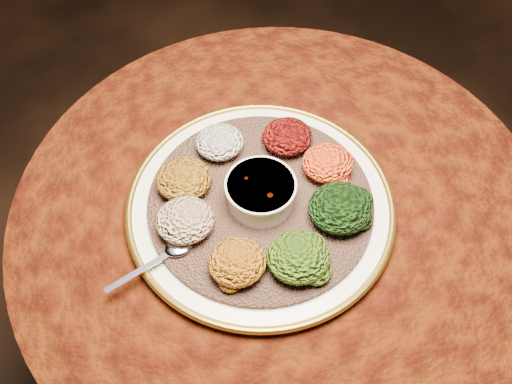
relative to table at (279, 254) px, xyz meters
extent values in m
plane|color=black|center=(0.00, 0.00, -0.55)|extent=(4.00, 4.00, 0.00)
cylinder|color=black|center=(0.00, 0.00, -0.53)|extent=(0.44, 0.44, 0.04)
cylinder|color=black|center=(0.00, 0.00, -0.21)|extent=(0.12, 0.12, 0.68)
cylinder|color=black|center=(0.00, 0.00, 0.15)|extent=(0.80, 0.80, 0.04)
cylinder|color=#3B1405|center=(0.00, 0.00, 0.00)|extent=(0.93, 0.93, 0.34)
cylinder|color=#3B1405|center=(0.00, 0.00, 0.17)|extent=(0.96, 0.96, 0.01)
cylinder|color=white|center=(-0.04, 0.00, 0.19)|extent=(0.52, 0.52, 0.02)
torus|color=gold|center=(-0.04, 0.00, 0.20)|extent=(0.47, 0.47, 0.01)
cylinder|color=brown|center=(-0.04, 0.00, 0.20)|extent=(0.44, 0.44, 0.01)
cylinder|color=silver|center=(-0.04, 0.00, 0.23)|extent=(0.11, 0.11, 0.05)
cylinder|color=silver|center=(-0.04, 0.00, 0.26)|extent=(0.12, 0.12, 0.01)
cylinder|color=#4F0703|center=(-0.04, 0.00, 0.25)|extent=(0.09, 0.09, 0.01)
ellipsoid|color=silver|center=(-0.19, -0.06, 0.21)|extent=(0.04, 0.03, 0.01)
cube|color=silver|center=(-0.26, -0.09, 0.21)|extent=(0.12, 0.06, 0.00)
ellipsoid|color=beige|center=(-0.08, 0.13, 0.23)|extent=(0.09, 0.08, 0.04)
ellipsoid|color=black|center=(0.04, 0.11, 0.23)|extent=(0.09, 0.09, 0.04)
ellipsoid|color=#C28910|center=(0.09, 0.04, 0.23)|extent=(0.09, 0.09, 0.04)
ellipsoid|color=black|center=(0.08, -0.06, 0.23)|extent=(0.11, 0.10, 0.05)
ellipsoid|color=#AC2E0B|center=(-0.01, -0.13, 0.23)|extent=(0.10, 0.10, 0.05)
ellipsoid|color=#9F570E|center=(-0.10, -0.12, 0.23)|extent=(0.09, 0.09, 0.04)
ellipsoid|color=maroon|center=(-0.17, -0.02, 0.23)|extent=(0.10, 0.09, 0.05)
ellipsoid|color=#8E6311|center=(-0.16, 0.06, 0.23)|extent=(0.10, 0.09, 0.05)
camera|label=1|loc=(-0.17, -0.53, 1.02)|focal=40.00mm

